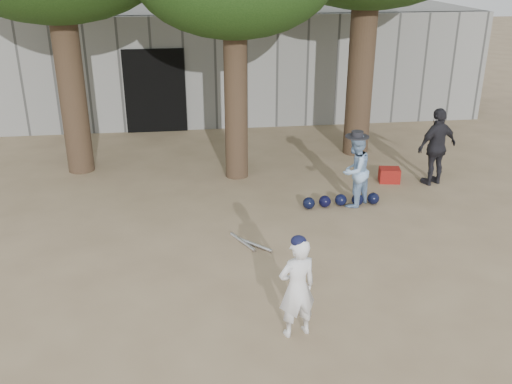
{
  "coord_description": "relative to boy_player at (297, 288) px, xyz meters",
  "views": [
    {
      "loc": [
        -0.49,
        -7.32,
        4.48
      ],
      "look_at": [
        0.6,
        1.0,
        0.95
      ],
      "focal_mm": 40.0,
      "sensor_mm": 36.0,
      "label": 1
    }
  ],
  "objects": [
    {
      "name": "spectator_dark",
      "position": [
        3.84,
        4.66,
        0.13
      ],
      "size": [
        1.02,
        0.68,
        1.62
      ],
      "primitive_type": "imported",
      "rotation": [
        0.0,
        0.0,
        3.47
      ],
      "color": "black",
      "rests_on": "ground"
    },
    {
      "name": "back_building",
      "position": [
        -0.79,
        11.77,
        0.82
      ],
      "size": [
        16.0,
        5.24,
        3.0
      ],
      "color": "gray",
      "rests_on": "ground"
    },
    {
      "name": "ground",
      "position": [
        -0.79,
        1.44,
        -0.68
      ],
      "size": [
        70.0,
        70.0,
        0.0
      ],
      "primitive_type": "plane",
      "color": "#937C5E",
      "rests_on": "ground"
    },
    {
      "name": "red_bag",
      "position": [
        2.97,
        4.87,
        -0.53
      ],
      "size": [
        0.47,
        0.39,
        0.3
      ],
      "primitive_type": "cube",
      "rotation": [
        0.0,
        0.0,
        -0.19
      ],
      "color": "maroon",
      "rests_on": "ground"
    },
    {
      "name": "spectator_blue",
      "position": [
        1.86,
        3.8,
        0.02
      ],
      "size": [
        0.86,
        0.85,
        1.4
      ],
      "primitive_type": "imported",
      "rotation": [
        0.0,
        0.0,
        3.86
      ],
      "color": "#8FB4DE",
      "rests_on": "ground"
    },
    {
      "name": "bat_pile",
      "position": [
        -0.31,
        2.45,
        -0.65
      ],
      "size": [
        0.64,
        0.73,
        0.06
      ],
      "color": "silver",
      "rests_on": "ground"
    },
    {
      "name": "boy_player",
      "position": [
        0.0,
        0.0,
        0.0
      ],
      "size": [
        0.56,
        0.44,
        1.35
      ],
      "primitive_type": "imported",
      "rotation": [
        0.0,
        0.0,
        3.39
      ],
      "color": "white",
      "rests_on": "ground"
    },
    {
      "name": "helmet_row",
      "position": [
        1.62,
        3.78,
        -0.56
      ],
      "size": [
        1.51,
        0.3,
        0.23
      ],
      "color": "black",
      "rests_on": "ground"
    }
  ]
}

